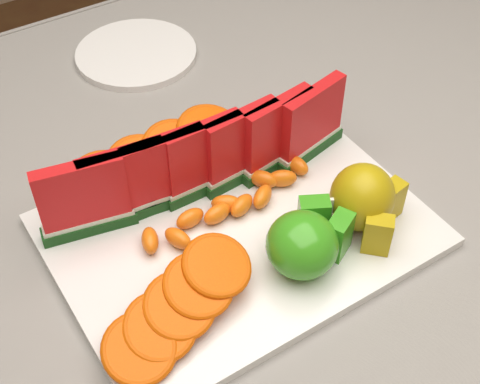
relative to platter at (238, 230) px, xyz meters
name	(u,v)px	position (x,y,z in m)	size (l,w,h in m)	color
table	(166,300)	(-0.08, 0.03, -0.11)	(1.40, 0.90, 0.75)	brown
tablecloth	(161,268)	(-0.08, 0.03, -0.05)	(1.53, 1.03, 0.20)	slate
platter	(238,230)	(0.00, 0.00, 0.00)	(0.40, 0.30, 0.01)	silver
apple_cluster	(306,242)	(0.03, -0.08, 0.04)	(0.10, 0.09, 0.07)	#2C8F0C
pear_cluster	(365,200)	(0.12, -0.07, 0.04)	(0.10, 0.10, 0.08)	#AA8E11
side_plate	(136,54)	(0.06, 0.38, 0.00)	(0.21, 0.21, 0.01)	silver
watermelon_row	(204,160)	(0.00, 0.07, 0.05)	(0.39, 0.07, 0.10)	#103E0D
orange_fan_front	(179,306)	(-0.11, -0.07, 0.03)	(0.19, 0.12, 0.05)	#D35600
orange_fan_back	(159,156)	(-0.03, 0.13, 0.02)	(0.24, 0.10, 0.04)	#D35600
tangerine_segments	(232,203)	(0.01, 0.02, 0.02)	(0.23, 0.06, 0.02)	orange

